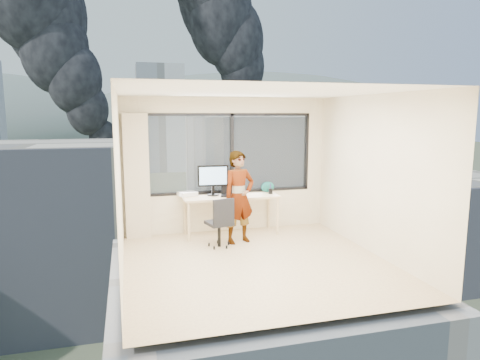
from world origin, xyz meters
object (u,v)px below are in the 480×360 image
object	(u,v)px
chair	(219,221)
laptop	(231,190)
monitor	(213,180)
game_console	(187,194)
person	(239,197)
handbag	(268,187)
desk	(231,215)

from	to	relation	value
chair	laptop	world-z (taller)	laptop
monitor	game_console	xyz separation A→B (m)	(-0.48, 0.08, -0.25)
person	handbag	size ratio (longest dim) A/B	6.16
game_console	laptop	size ratio (longest dim) A/B	0.82
chair	person	bearing A→B (deg)	8.80
person	laptop	world-z (taller)	person
monitor	handbag	distance (m)	1.13
laptop	handbag	size ratio (longest dim) A/B	1.45
desk	person	xyz separation A→B (m)	(0.01, -0.54, 0.45)
handbag	desk	bearing A→B (deg)	177.65
monitor	chair	bearing A→B (deg)	-91.58
person	game_console	distance (m)	1.11
game_console	handbag	distance (m)	1.60
game_console	laptop	world-z (taller)	laptop
desk	laptop	size ratio (longest dim) A/B	4.64
desk	game_console	size ratio (longest dim) A/B	5.69
desk	game_console	bearing A→B (deg)	165.33
game_console	desk	bearing A→B (deg)	-35.10
laptop	monitor	bearing A→B (deg)	168.36
person	monitor	size ratio (longest dim) A/B	2.81
person	monitor	distance (m)	0.78
laptop	handbag	distance (m)	0.84
monitor	laptop	xyz separation A→B (m)	(0.31, -0.16, -0.17)
chair	laptop	bearing A→B (deg)	47.64
chair	laptop	size ratio (longest dim) A/B	2.30
desk	person	bearing A→B (deg)	-88.66
chair	handbag	distance (m)	1.54
game_console	laptop	bearing A→B (deg)	-37.42
game_console	monitor	bearing A→B (deg)	-30.28
desk	monitor	distance (m)	0.75
desk	handbag	distance (m)	0.95
person	handbag	bearing A→B (deg)	26.07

